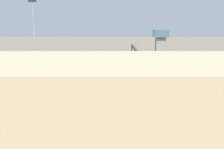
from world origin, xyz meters
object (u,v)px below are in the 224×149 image
at_px(train_on_track_8, 129,91).
at_px(light_mast_0, 33,24).
at_px(train_on_track_4, 104,72).
at_px(control_tower, 160,43).
at_px(train_on_track_6, 64,81).
at_px(maintenance_shed, 110,102).
at_px(signal_gantry, 138,54).

xyz_separation_m(train_on_track_8, light_mast_0, (32.67, -43.13, 14.10)).
distance_m(train_on_track_4, light_mast_0, 37.68).
bearing_deg(train_on_track_8, light_mast_0, -52.86).
distance_m(light_mast_0, control_tower, 51.89).
height_order(train_on_track_8, train_on_track_4, train_on_track_4).
distance_m(train_on_track_8, light_mast_0, 55.92).
xyz_separation_m(train_on_track_4, control_tower, (-23.02, -36.29, 5.24)).
height_order(train_on_track_6, maintenance_shed, maintenance_shed).
relative_size(train_on_track_4, light_mast_0, 1.88).
bearing_deg(train_on_track_8, maintenance_shed, 79.10).
bearing_deg(light_mast_0, control_tower, -165.11).
xyz_separation_m(signal_gantry, control_tower, (-13.08, -36.29, 0.06)).
bearing_deg(maintenance_shed, light_mast_0, -65.82).
xyz_separation_m(light_mast_0, maintenance_shed, (-28.68, 63.87, -10.09)).
height_order(train_on_track_4, maintenance_shed, maintenance_shed).
relative_size(train_on_track_8, light_mast_0, 4.58).
bearing_deg(train_on_track_8, control_tower, -106.65).
xyz_separation_m(train_on_track_6, light_mast_0, (16.53, -33.13, 14.01)).
bearing_deg(train_on_track_4, maintenance_shed, 93.08).
bearing_deg(signal_gantry, train_on_track_4, 0.00).
distance_m(train_on_track_6, train_on_track_4, 14.12).
distance_m(train_on_track_8, signal_gantry, 21.14).
bearing_deg(control_tower, maintenance_shed, 74.87).
bearing_deg(train_on_track_6, train_on_track_4, -134.88).
xyz_separation_m(train_on_track_8, control_tower, (-16.84, -56.29, 5.79)).
relative_size(train_on_track_4, control_tower, 3.51).
bearing_deg(train_on_track_4, control_tower, -122.39).
bearing_deg(train_on_track_6, signal_gantry, -153.32).
bearing_deg(control_tower, signal_gantry, 70.18).
bearing_deg(light_mast_0, maintenance_shed, 114.18).
xyz_separation_m(train_on_track_6, train_on_track_4, (-9.96, -10.00, 0.46)).
xyz_separation_m(train_on_track_6, maintenance_shed, (-12.15, 30.73, 3.93)).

